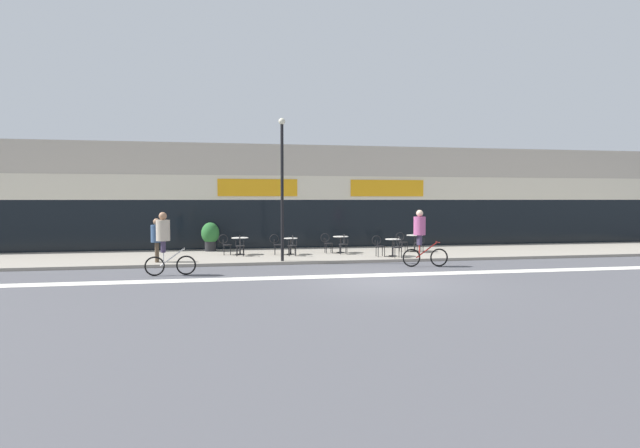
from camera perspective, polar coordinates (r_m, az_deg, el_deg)
ground_plane at (r=15.63m, az=7.43°, el=-6.56°), size 120.00×120.00×0.00m
sidewalk_slab at (r=22.56m, az=1.78°, el=-3.48°), size 40.00×5.50×0.12m
storefront_facade at (r=27.05m, az=-0.31°, el=3.00°), size 40.00×4.06×5.26m
bike_lane_stripe at (r=16.87m, az=6.05°, el=-5.84°), size 36.00×0.70×0.01m
bistro_table_0 at (r=22.13m, az=-9.14°, el=-2.09°), size 0.73×0.73×0.75m
bistro_table_1 at (r=21.97m, az=-3.38°, el=-2.17°), size 0.61×0.61×0.72m
bistro_table_2 at (r=22.60m, az=2.37°, el=-1.96°), size 0.70×0.70×0.75m
bistro_table_3 at (r=21.46m, az=8.31°, el=-2.27°), size 0.65×0.65×0.74m
bistro_table_4 at (r=23.64m, az=10.76°, el=-1.76°), size 0.76×0.76×0.77m
cafe_chair_0_near at (r=21.51m, az=-9.12°, el=-2.29°), size 0.45×0.60×0.90m
cafe_chair_0_side at (r=22.12m, az=-10.76°, el=-2.16°), size 0.58×0.41×0.90m
cafe_chair_1_near at (r=21.35m, az=-3.18°, el=-2.29°), size 0.40×0.58×0.90m
cafe_chair_1_side at (r=21.91m, az=-5.01°, el=-2.17°), size 0.60×0.45×0.90m
cafe_chair_2_near at (r=22.00m, az=2.72°, el=-2.14°), size 0.42×0.58×0.90m
cafe_chair_2_side at (r=22.47m, az=0.81°, el=-2.03°), size 0.58×0.41×0.90m
cafe_chair_3_near at (r=20.87m, az=8.87°, el=-2.44°), size 0.40×0.58×0.90m
cafe_chair_3_side at (r=21.26m, az=6.72°, el=-2.33°), size 0.58×0.41×0.90m
cafe_chair_4_near at (r=23.06m, az=11.32°, el=-1.96°), size 0.41×0.58×0.90m
cafe_chair_4_side at (r=23.42m, az=9.34°, el=-1.87°), size 0.58×0.41×0.90m
planter_pot at (r=23.89m, az=-12.42°, el=-1.25°), size 0.83×0.83×1.34m
lamp_post at (r=19.57m, az=-4.35°, el=5.09°), size 0.26×0.26×5.58m
cyclist_0 at (r=19.15m, az=11.46°, el=-1.08°), size 1.75×0.55×2.15m
cyclist_1 at (r=17.37m, az=-17.34°, el=-1.54°), size 1.66×0.53×2.12m
pedestrian_near_end at (r=20.23m, az=-18.17°, el=-1.33°), size 0.50×0.50×1.69m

